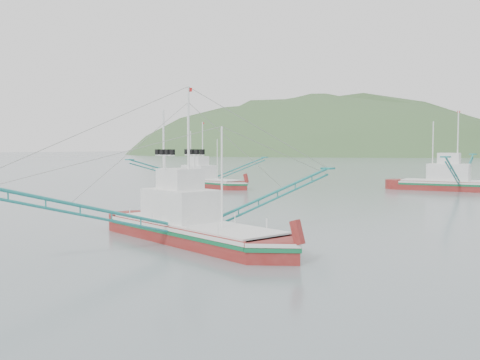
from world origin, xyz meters
The scene contains 5 objects.
ground centered at (0.00, 0.00, 0.00)m, with size 1200.00×1200.00×0.00m, color slate.
main_boat centered at (2.31, -2.12, 1.82)m, with size 13.99×24.13×9.92m.
bg_boat_left centered at (-25.51, 32.60, 1.70)m, with size 14.04×24.41×9.97m.
bg_boat_far centered at (5.76, 46.76, 1.68)m, with size 15.73×27.72×11.26m.
headland_left centered at (-180.00, 360.00, 0.00)m, with size 448.00×308.00×210.00m, color #385A2E.
Camera 1 is at (23.10, -26.03, 5.60)m, focal length 40.00 mm.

